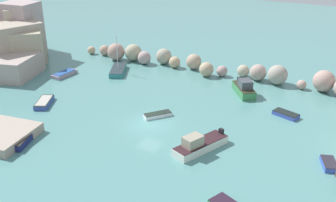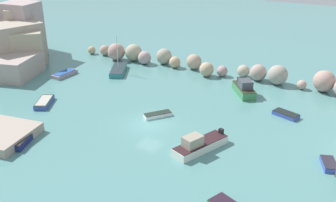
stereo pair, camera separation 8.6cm
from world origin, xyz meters
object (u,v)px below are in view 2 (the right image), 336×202
at_px(moored_boat_1, 158,115).
at_px(moored_boat_10, 329,164).
at_px(moored_boat_8, 22,140).
at_px(moored_boat_5, 199,145).
at_px(moored_boat_0, 44,102).
at_px(moored_boat_7, 65,74).
at_px(moored_boat_6, 286,114).
at_px(moored_boat_2, 118,70).
at_px(moored_boat_4, 244,89).

height_order(moored_boat_1, moored_boat_10, moored_boat_10).
distance_m(moored_boat_8, moored_boat_10, 28.78).
bearing_deg(moored_boat_8, moored_boat_5, 95.02).
distance_m(moored_boat_1, moored_boat_5, 8.31).
xyz_separation_m(moored_boat_0, moored_boat_7, (-4.40, 8.72, -0.02)).
distance_m(moored_boat_1, moored_boat_6, 14.33).
xyz_separation_m(moored_boat_0, moored_boat_6, (26.23, 10.01, -0.06)).
bearing_deg(moored_boat_2, moored_boat_7, -78.01).
relative_size(moored_boat_0, moored_boat_10, 1.52).
relative_size(moored_boat_5, moored_boat_6, 1.98).
bearing_deg(moored_boat_2, moored_boat_5, 26.69).
height_order(moored_boat_4, moored_boat_8, moored_boat_4).
bearing_deg(moored_boat_0, moored_boat_4, -82.14).
bearing_deg(moored_boat_1, moored_boat_4, 6.95).
bearing_deg(moored_boat_7, moored_boat_6, 96.68).
height_order(moored_boat_2, moored_boat_7, moored_boat_2).
distance_m(moored_boat_0, moored_boat_6, 28.08).
relative_size(moored_boat_0, moored_boat_7, 1.02).
relative_size(moored_boat_0, moored_boat_6, 1.28).
distance_m(moored_boat_0, moored_boat_7, 9.77).
relative_size(moored_boat_1, moored_boat_7, 0.80).
relative_size(moored_boat_5, moored_boat_7, 1.58).
bearing_deg(moored_boat_0, moored_boat_2, -33.51).
bearing_deg(moored_boat_4, moored_boat_5, -34.25).
bearing_deg(moored_boat_7, moored_boat_4, 106.27).
bearing_deg(moored_boat_5, moored_boat_4, -155.92).
relative_size(moored_boat_0, moored_boat_4, 0.83).
height_order(moored_boat_5, moored_boat_10, moored_boat_5).
xyz_separation_m(moored_boat_0, moored_boat_8, (4.67, -7.97, 0.05)).
bearing_deg(moored_boat_0, moored_boat_10, -113.98).
bearing_deg(moored_boat_10, moored_boat_0, -106.57).
relative_size(moored_boat_0, moored_boat_5, 0.64).
bearing_deg(moored_boat_10, moored_boat_4, -156.04).
xyz_separation_m(moored_boat_0, moored_boat_4, (20.15, 13.94, 0.46)).
distance_m(moored_boat_7, moored_boat_8, 19.00).
xyz_separation_m(moored_boat_6, moored_boat_7, (-30.64, -1.29, 0.05)).
bearing_deg(moored_boat_5, moored_boat_8, -43.95).
relative_size(moored_boat_6, moored_boat_8, 0.89).
bearing_deg(moored_boat_6, moored_boat_4, 166.19).
bearing_deg(moored_boat_5, moored_boat_7, -88.89).
bearing_deg(moored_boat_2, moored_boat_1, 24.33).
relative_size(moored_boat_1, moored_boat_4, 0.65).
xyz_separation_m(moored_boat_4, moored_boat_5, (0.35, -15.10, -0.16)).
distance_m(moored_boat_0, moored_boat_2, 13.45).
height_order(moored_boat_2, moored_boat_5, moored_boat_2).
bearing_deg(moored_boat_0, moored_boat_7, -0.03).
bearing_deg(moored_boat_1, moored_boat_0, 142.95).
xyz_separation_m(moored_boat_1, moored_boat_2, (-11.97, 9.99, 0.14)).
height_order(moored_boat_7, moored_boat_10, moored_boat_7).
distance_m(moored_boat_6, moored_boat_8, 28.08).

